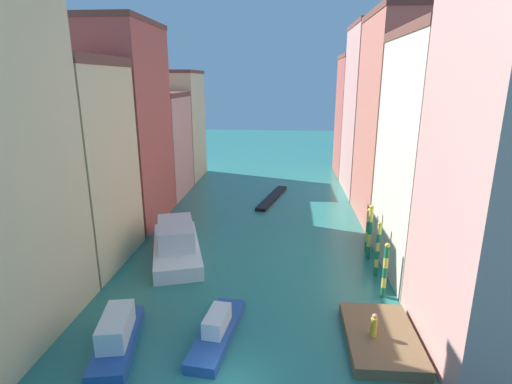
{
  "coord_description": "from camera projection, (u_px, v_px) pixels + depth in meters",
  "views": [
    {
      "loc": [
        2.58,
        -15.36,
        14.22
      ],
      "look_at": [
        -0.95,
        29.47,
        1.5
      ],
      "focal_mm": 27.91,
      "sensor_mm": 36.0,
      "label": 1
    }
  ],
  "objects": [
    {
      "name": "ground_plane",
      "position": [
        261.0,
        218.0,
        42.3
      ],
      "size": [
        154.0,
        154.0,
        0.0
      ],
      "primitive_type": "plane",
      "color": "#28756B"
    },
    {
      "name": "building_left_1",
      "position": [
        77.0,
        165.0,
        30.41
      ],
      "size": [
        6.4,
        9.04,
        15.9
      ],
      "color": "beige",
      "rests_on": "ground"
    },
    {
      "name": "building_left_2",
      "position": [
        126.0,
        126.0,
        39.5
      ],
      "size": [
        6.4,
        10.34,
        19.64
      ],
      "color": "#B25147",
      "rests_on": "ground"
    },
    {
      "name": "building_left_3",
      "position": [
        159.0,
        145.0,
        49.78
      ],
      "size": [
        6.4,
        9.1,
        12.77
      ],
      "color": "tan",
      "rests_on": "ground"
    },
    {
      "name": "building_left_4",
      "position": [
        178.0,
        125.0,
        58.36
      ],
      "size": [
        6.4,
        8.88,
        15.51
      ],
      "color": "beige",
      "rests_on": "ground"
    },
    {
      "name": "building_right_1",
      "position": [
        436.0,
        156.0,
        28.85
      ],
      "size": [
        6.4,
        10.92,
        17.75
      ],
      "color": "beige",
      "rests_on": "ground"
    },
    {
      "name": "building_right_2",
      "position": [
        397.0,
        121.0,
        39.31
      ],
      "size": [
        6.4,
        11.22,
        20.52
      ],
      "color": "#C6705B",
      "rests_on": "ground"
    },
    {
      "name": "building_right_3",
      "position": [
        374.0,
        111.0,
        50.18
      ],
      "size": [
        6.4,
        10.78,
        20.83
      ],
      "color": "tan",
      "rests_on": "ground"
    },
    {
      "name": "building_right_4",
      "position": [
        359.0,
        116.0,
        60.24
      ],
      "size": [
        6.4,
        8.99,
        17.78
      ],
      "color": "#B25147",
      "rests_on": "ground"
    },
    {
      "name": "waterfront_dock",
      "position": [
        381.0,
        338.0,
        22.22
      ],
      "size": [
        3.84,
        6.06,
        0.64
      ],
      "color": "brown",
      "rests_on": "ground"
    },
    {
      "name": "person_on_dock",
      "position": [
        374.0,
        326.0,
        21.7
      ],
      "size": [
        0.36,
        0.36,
        1.37
      ],
      "color": "gold",
      "rests_on": "waterfront_dock"
    },
    {
      "name": "mooring_pole_0",
      "position": [
        385.0,
        270.0,
        26.49
      ],
      "size": [
        0.35,
        0.35,
        3.94
      ],
      "color": "#197247",
      "rests_on": "ground"
    },
    {
      "name": "mooring_pole_1",
      "position": [
        378.0,
        248.0,
        29.47
      ],
      "size": [
        0.33,
        0.33,
        4.26
      ],
      "color": "#197247",
      "rests_on": "ground"
    },
    {
      "name": "mooring_pole_2",
      "position": [
        370.0,
        232.0,
        32.2
      ],
      "size": [
        0.36,
        0.36,
        4.62
      ],
      "color": "#197247",
      "rests_on": "ground"
    },
    {
      "name": "mooring_pole_3",
      "position": [
        368.0,
        229.0,
        33.72
      ],
      "size": [
        0.35,
        0.35,
        3.87
      ],
      "color": "#197247",
      "rests_on": "ground"
    },
    {
      "name": "vaporetto_white",
      "position": [
        176.0,
        243.0,
        33.04
      ],
      "size": [
        6.41,
        10.54,
        2.91
      ],
      "color": "white",
      "rests_on": "ground"
    },
    {
      "name": "gondola_black",
      "position": [
        272.0,
        198.0,
        49.07
      ],
      "size": [
        3.52,
        10.3,
        0.39
      ],
      "color": "black",
      "rests_on": "ground"
    },
    {
      "name": "motorboat_0",
      "position": [
        217.0,
        330.0,
        22.59
      ],
      "size": [
        2.53,
        6.62,
        1.63
      ],
      "color": "#234C93",
      "rests_on": "ground"
    },
    {
      "name": "motorboat_1",
      "position": [
        117.0,
        336.0,
        21.59
      ],
      "size": [
        2.98,
        6.36,
        2.06
      ],
      "color": "#234C93",
      "rests_on": "ground"
    }
  ]
}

